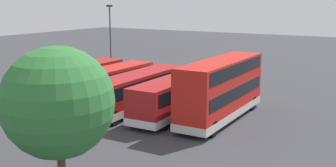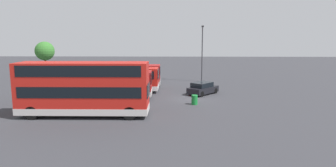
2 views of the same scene
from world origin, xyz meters
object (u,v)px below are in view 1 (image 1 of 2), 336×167
Objects in this scene: bus_single_deck_fifth at (77,80)px; car_hatchback_silver at (179,76)px; bus_single_deck_third at (136,90)px; bus_single_deck_second at (177,94)px; waste_bin_yellow at (218,85)px; bus_double_decker_near_end at (222,88)px; lamp_post_tall at (110,34)px; bus_single_deck_fourth at (107,84)px.

bus_single_deck_fifth is 11.81m from car_hatchback_silver.
bus_single_deck_third is 7.36m from bus_single_deck_fifth.
car_hatchback_silver is (6.19, -11.27, -0.92)m from bus_single_deck_second.
bus_single_deck_third is 12.54× the size of waste_bin_yellow.
bus_double_decker_near_end is at bearing -173.32° from bus_single_deck_second.
lamp_post_tall is (10.06, -0.79, 4.14)m from car_hatchback_silver.
bus_single_deck_second and bus_single_deck_third have the same top height.
bus_single_deck_second is 10.98m from bus_single_deck_fifth.
bus_double_decker_near_end is 2.59× the size of car_hatchback_silver.
bus_single_deck_second is at bearing 143.41° from lamp_post_tall.
bus_single_deck_second is at bearing 177.34° from bus_single_deck_fifth.
bus_single_deck_third is at bearing 172.72° from bus_single_deck_fifth.
bus_single_deck_second is 3.69m from bus_single_deck_third.
waste_bin_yellow is at bearing -104.75° from bus_single_deck_third.
bus_double_decker_near_end reaches higher than bus_single_deck_fifth.
bus_single_deck_second and bus_single_deck_fourth have the same top height.
bus_double_decker_near_end is at bearing 131.92° from car_hatchback_silver.
lamp_post_tall reaches higher than waste_bin_yellow.
bus_single_deck_fourth is 11.65m from waste_bin_yellow.
bus_single_deck_second and bus_single_deck_fifth have the same top height.
bus_single_deck_fourth is at bearing 177.37° from bus_single_deck_fifth.
waste_bin_yellow is (-5.26, 1.30, -0.22)m from car_hatchback_silver.
bus_single_deck_fifth is 13.85m from waste_bin_yellow.
lamp_post_tall reaches higher than bus_single_deck_fourth.
car_hatchback_silver is at bearing -48.08° from bus_double_decker_near_end.
lamp_post_tall is at bearing -30.46° from bus_double_decker_near_end.
car_hatchback_silver is 10.90m from lamp_post_tall.
bus_single_deck_fifth is 13.10m from lamp_post_tall.
bus_single_deck_third is 10.81m from waste_bin_yellow.
car_hatchback_silver is (-4.78, -10.76, -0.92)m from bus_single_deck_fifth.
lamp_post_tall is at bearing -36.59° from bus_single_deck_second.
bus_single_deck_fifth is (14.52, -0.09, -0.83)m from bus_double_decker_near_end.
bus_double_decker_near_end is 3.67m from bus_single_deck_second.
bus_single_deck_fifth is at bearing -2.66° from bus_single_deck_second.
car_hatchback_silver is at bearing -96.23° from bus_single_deck_fourth.
bus_single_deck_fifth is at bearing 114.56° from lamp_post_tall.
bus_single_deck_second is at bearing 177.33° from bus_single_deck_fourth.
bus_single_deck_second is 20.49m from lamp_post_tall.
bus_single_deck_fifth is (3.58, -0.16, -0.00)m from bus_single_deck_fourth.
bus_single_deck_second is 0.92× the size of bus_single_deck_third.
bus_single_deck_third is 2.85× the size of car_hatchback_silver.
bus_single_deck_second reaches higher than car_hatchback_silver.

